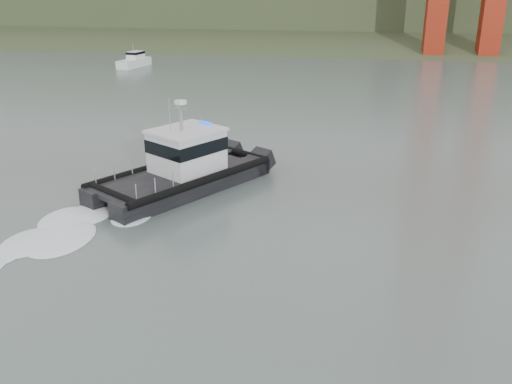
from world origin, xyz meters
TOP-DOWN VIEW (x-y plane):
  - ground at (0.00, 0.00)m, footprint 400.00×400.00m
  - patrol_boat at (-3.47, 12.98)m, footprint 9.52×11.71m
  - motorboat at (-23.71, 58.11)m, footprint 3.20×6.14m

SIDE VIEW (x-z plane):
  - ground at x=0.00m, z-range 0.00..0.00m
  - motorboat at x=-23.71m, z-range -0.81..2.41m
  - patrol_boat at x=-3.47m, z-range -1.37..4.11m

